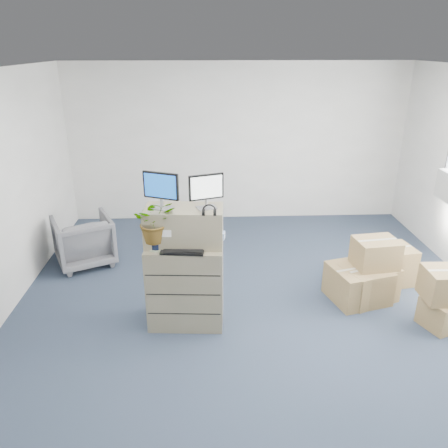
{
  "coord_description": "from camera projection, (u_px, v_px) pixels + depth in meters",
  "views": [
    {
      "loc": [
        -0.59,
        -4.24,
        3.04
      ],
      "look_at": [
        -0.38,
        0.4,
        1.13
      ],
      "focal_mm": 35.0,
      "sensor_mm": 36.0,
      "label": 1
    }
  ],
  "objects": [
    {
      "name": "wall_back",
      "position": [
        238.0,
        144.0,
        7.81
      ],
      "size": [
        6.0,
        0.02,
        2.8
      ],
      "primitive_type": "cube",
      "color": "silver",
      "rests_on": "ground"
    },
    {
      "name": "filing_cabinet_upper",
      "position": [
        184.0,
        226.0,
        4.78
      ],
      "size": [
        0.87,
        0.48,
        0.42
      ],
      "primitive_type": "cube",
      "rotation": [
        0.0,
        0.0,
        -0.07
      ],
      "color": "#857D5B",
      "rests_on": "filing_cabinet_lower"
    },
    {
      "name": "monitor_right",
      "position": [
        206.0,
        190.0,
        4.61
      ],
      "size": [
        0.37,
        0.2,
        0.38
      ],
      "rotation": [
        0.0,
        0.0,
        0.33
      ],
      "color": "#99999E",
      "rests_on": "filing_cabinet_upper"
    },
    {
      "name": "office_chair",
      "position": [
        83.0,
        238.0,
        6.42
      ],
      "size": [
        1.02,
        1.0,
        0.8
      ],
      "primitive_type": "imported",
      "rotation": [
        0.0,
        0.0,
        3.59
      ],
      "color": "#5E5E63",
      "rests_on": "ground"
    },
    {
      "name": "external_drive",
      "position": [
        213.0,
        239.0,
        4.9
      ],
      "size": [
        0.19,
        0.14,
        0.05
      ],
      "primitive_type": "cube",
      "rotation": [
        0.0,
        0.0,
        0.05
      ],
      "color": "black",
      "rests_on": "filing_cabinet_lower"
    },
    {
      "name": "filing_cabinet_lower",
      "position": [
        186.0,
        284.0,
        5.01
      ],
      "size": [
        0.88,
        0.57,
        0.99
      ],
      "primitive_type": "cube",
      "rotation": [
        0.0,
        0.0,
        -0.07
      ],
      "color": "#857D5B",
      "rests_on": "ground"
    },
    {
      "name": "monitor_left",
      "position": [
        161.0,
        189.0,
        4.6
      ],
      "size": [
        0.39,
        0.23,
        0.4
      ],
      "rotation": [
        0.0,
        0.0,
        -0.4
      ],
      "color": "#99999E",
      "rests_on": "filing_cabinet_upper"
    },
    {
      "name": "water_bottle",
      "position": [
        193.0,
        232.0,
        4.85
      ],
      "size": [
        0.07,
        0.07,
        0.25
      ],
      "primitive_type": "cylinder",
      "color": "#909298",
      "rests_on": "filing_cabinet_lower"
    },
    {
      "name": "tissue_box",
      "position": [
        215.0,
        235.0,
        4.84
      ],
      "size": [
        0.23,
        0.14,
        0.08
      ],
      "primitive_type": "cube",
      "rotation": [
        0.0,
        0.0,
        -0.18
      ],
      "color": "#3D74D1",
      "rests_on": "external_drive"
    },
    {
      "name": "keyboard",
      "position": [
        183.0,
        251.0,
        4.66
      ],
      "size": [
        0.48,
        0.24,
        0.02
      ],
      "primitive_type": "cube",
      "rotation": [
        0.0,
        0.0,
        -0.11
      ],
      "color": "black",
      "rests_on": "filing_cabinet_lower"
    },
    {
      "name": "headphones",
      "position": [
        209.0,
        211.0,
        4.51
      ],
      "size": [
        0.14,
        0.03,
        0.14
      ],
      "primitive_type": "torus",
      "rotation": [
        1.57,
        0.0,
        -0.07
      ],
      "color": "black",
      "rests_on": "filing_cabinet_upper"
    },
    {
      "name": "mouse",
      "position": [
        211.0,
        248.0,
        4.72
      ],
      "size": [
        0.11,
        0.08,
        0.03
      ],
      "primitive_type": "ellipsoid",
      "rotation": [
        0.0,
        0.0,
        0.21
      ],
      "color": "silver",
      "rests_on": "filing_cabinet_lower"
    },
    {
      "name": "potted_plant",
      "position": [
        155.0,
        226.0,
        4.65
      ],
      "size": [
        0.52,
        0.56,
        0.46
      ],
      "rotation": [
        0.0,
        0.0,
        -0.07
      ],
      "color": "#99AD8B",
      "rests_on": "filing_cabinet_lower"
    },
    {
      "name": "phone_dock",
      "position": [
        180.0,
        241.0,
        4.83
      ],
      "size": [
        0.06,
        0.05,
        0.14
      ],
      "rotation": [
        0.0,
        0.0,
        -0.07
      ],
      "color": "silver",
      "rests_on": "filing_cabinet_lower"
    },
    {
      "name": "cardboard_boxes",
      "position": [
        384.0,
        278.0,
        5.54
      ],
      "size": [
        1.51,
        1.57,
        0.81
      ],
      "color": "olive",
      "rests_on": "ground"
    },
    {
      "name": "ground",
      "position": [
        258.0,
        325.0,
        5.1
      ],
      "size": [
        7.0,
        7.0,
        0.0
      ],
      "primitive_type": "plane",
      "color": "#253443",
      "rests_on": "ground"
    }
  ]
}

